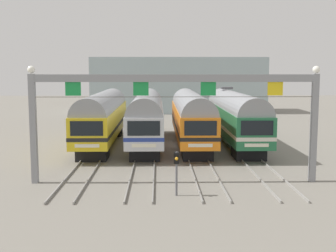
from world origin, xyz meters
TOP-DOWN VIEW (x-y plane):
  - ground_plane at (0.00, 0.00)m, footprint 160.00×160.00m
  - track_bed at (0.00, 17.00)m, footprint 13.42×70.00m
  - commuter_train_yellow at (-5.96, -0.01)m, footprint 2.88×18.06m
  - commuter_train_silver at (-1.99, -0.01)m, footprint 2.88×18.06m
  - commuter_train_orange at (1.99, -0.01)m, footprint 2.88×18.06m
  - commuter_train_green at (5.96, -0.00)m, footprint 2.88×18.06m
  - catenary_gantry at (0.00, -13.50)m, footprint 17.15×0.44m
  - yard_signal_mast at (0.00, -16.41)m, footprint 0.28×0.35m
  - maintenance_building at (2.25, 33.04)m, footprint 27.47×10.00m

SIDE VIEW (x-z plane):
  - ground_plane at x=0.00m, z-range 0.00..0.00m
  - track_bed at x=0.00m, z-range 0.00..0.15m
  - yard_signal_mast at x=0.00m, z-range 0.49..2.89m
  - commuter_train_yellow at x=-5.96m, z-range 0.30..5.07m
  - commuter_train_silver at x=-1.99m, z-range 0.30..5.07m
  - commuter_train_orange at x=1.99m, z-range 0.30..5.07m
  - commuter_train_green at x=5.96m, z-range 0.16..5.21m
  - maintenance_building at x=2.25m, z-range 0.00..8.75m
  - catenary_gantry at x=0.00m, z-range 1.61..8.58m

